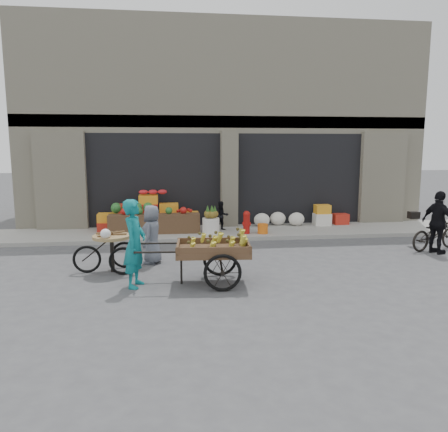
{
  "coord_description": "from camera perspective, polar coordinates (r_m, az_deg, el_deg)",
  "views": [
    {
      "loc": [
        -1.96,
        -9.52,
        2.77
      ],
      "look_at": [
        -0.68,
        0.93,
        1.1
      ],
      "focal_mm": 35.0,
      "sensor_mm": 36.0,
      "label": 1
    }
  ],
  "objects": [
    {
      "name": "building",
      "position": [
        17.67,
        -0.66,
        10.96
      ],
      "size": [
        14.0,
        6.45,
        7.0
      ],
      "color": "beige",
      "rests_on": "ground"
    },
    {
      "name": "tricycle_cart",
      "position": [
        10.04,
        -14.47,
        -3.96
      ],
      "size": [
        1.43,
        0.87,
        0.95
      ],
      "rotation": [
        0.0,
        0.0,
        0.04
      ],
      "color": "#9E7F51",
      "rests_on": "ground"
    },
    {
      "name": "sidewalk",
      "position": [
        14.02,
        1.15,
        -2.13
      ],
      "size": [
        18.0,
        2.2,
        0.12
      ],
      "primitive_type": "cube",
      "color": "gray",
      "rests_on": "ground"
    },
    {
      "name": "fire_hydrant",
      "position": [
        13.46,
        2.97,
        -0.69
      ],
      "size": [
        0.22,
        0.22,
        0.71
      ],
      "color": "#A5140F",
      "rests_on": "sidewalk"
    },
    {
      "name": "fruit_display",
      "position": [
        14.07,
        -9.07,
        0.32
      ],
      "size": [
        3.1,
        1.12,
        1.24
      ],
      "color": "red",
      "rests_on": "sidewalk"
    },
    {
      "name": "ground",
      "position": [
        10.11,
        4.48,
        -6.92
      ],
      "size": [
        80.0,
        80.0,
        0.0
      ],
      "primitive_type": "plane",
      "color": "#424244",
      "rests_on": "ground"
    },
    {
      "name": "seated_person",
      "position": [
        13.98,
        -0.32,
        0.02
      ],
      "size": [
        0.51,
        0.43,
        0.93
      ],
      "primitive_type": "imported",
      "rotation": [
        0.0,
        0.0,
        0.17
      ],
      "color": "black",
      "rests_on": "sidewalk"
    },
    {
      "name": "cyclist",
      "position": [
        12.65,
        26.22,
        -0.77
      ],
      "size": [
        0.69,
        1.04,
        1.65
      ],
      "primitive_type": "imported",
      "rotation": [
        0.0,
        0.0,
        1.9
      ],
      "color": "black",
      "rests_on": "ground"
    },
    {
      "name": "vendor_grey",
      "position": [
        10.57,
        -9.38,
        -2.38
      ],
      "size": [
        0.63,
        0.79,
        1.41
      ],
      "primitive_type": "imported",
      "rotation": [
        0.0,
        0.0,
        -1.87
      ],
      "color": "slate",
      "rests_on": "ground"
    },
    {
      "name": "vendor_woman",
      "position": [
        8.82,
        -11.59,
        -3.53
      ],
      "size": [
        0.57,
        0.73,
        1.76
      ],
      "primitive_type": "imported",
      "rotation": [
        0.0,
        0.0,
        1.32
      ],
      "color": "#0F7279",
      "rests_on": "ground"
    },
    {
      "name": "right_bay_goods",
      "position": [
        15.12,
        10.68,
        -0.13
      ],
      "size": [
        3.35,
        0.6,
        0.7
      ],
      "color": "silver",
      "rests_on": "sidewalk"
    },
    {
      "name": "orange_bucket",
      "position": [
        13.55,
        5.08,
        -1.65
      ],
      "size": [
        0.32,
        0.32,
        0.3
      ],
      "primitive_type": "cylinder",
      "color": "orange",
      "rests_on": "sidewalk"
    },
    {
      "name": "bicycle",
      "position": [
        13.15,
        25.89,
        -2.06
      ],
      "size": [
        1.82,
        1.12,
        0.9
      ],
      "primitive_type": "imported",
      "rotation": [
        0.0,
        0.0,
        1.9
      ],
      "color": "black",
      "rests_on": "ground"
    },
    {
      "name": "banana_cart",
      "position": [
        8.86,
        -1.78,
        -4.07
      ],
      "size": [
        2.57,
        1.19,
        1.05
      ],
      "rotation": [
        0.0,
        0.0,
        -0.07
      ],
      "color": "brown",
      "rests_on": "ground"
    },
    {
      "name": "pineapple_bin",
      "position": [
        13.39,
        -1.72,
        -1.32
      ],
      "size": [
        0.52,
        0.52,
        0.5
      ],
      "primitive_type": "cylinder",
      "color": "silver",
      "rests_on": "sidewalk"
    }
  ]
}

